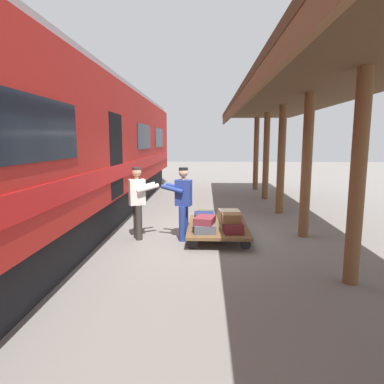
# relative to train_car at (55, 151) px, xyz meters

# --- Properties ---
(ground_plane) EXTENTS (60.00, 60.00, 0.00)m
(ground_plane) POSITION_rel_train_car_xyz_m (-3.73, -0.00, -2.06)
(ground_plane) COLOR slate
(platform_canopy) EXTENTS (3.20, 17.00, 3.56)m
(platform_canopy) POSITION_rel_train_car_xyz_m (-5.96, -0.00, 1.18)
(platform_canopy) COLOR brown
(platform_canopy) RESTS_ON ground_plane
(train_car) EXTENTS (3.02, 20.96, 4.00)m
(train_car) POSITION_rel_train_car_xyz_m (0.00, 0.00, 0.00)
(train_car) COLOR #B21E19
(train_car) RESTS_ON ground_plane
(luggage_cart) EXTENTS (1.41, 2.19, 0.31)m
(luggage_cart) POSITION_rel_train_car_xyz_m (-3.94, 0.17, -1.80)
(luggage_cart) COLOR brown
(luggage_cart) RESTS_ON ground_plane
(suitcase_olive_duffel) EXTENTS (0.47, 0.57, 0.21)m
(suitcase_olive_duffel) POSITION_rel_train_car_xyz_m (-3.62, -0.43, -1.65)
(suitcase_olive_duffel) COLOR brown
(suitcase_olive_duffel) RESTS_ON luggage_cart
(suitcase_maroon_trunk) EXTENTS (0.43, 0.58, 0.22)m
(suitcase_maroon_trunk) POSITION_rel_train_car_xyz_m (-4.25, 0.78, -1.65)
(suitcase_maroon_trunk) COLOR maroon
(suitcase_maroon_trunk) RESTS_ON luggage_cart
(suitcase_cream_canvas) EXTENTS (0.56, 0.52, 0.24)m
(suitcase_cream_canvas) POSITION_rel_train_car_xyz_m (-4.25, -0.43, -1.63)
(suitcase_cream_canvas) COLOR beige
(suitcase_cream_canvas) RESTS_ON luggage_cart
(suitcase_navy_fabric) EXTENTS (0.50, 0.63, 0.29)m
(suitcase_navy_fabric) POSITION_rel_train_car_xyz_m (-3.62, 0.17, -1.61)
(suitcase_navy_fabric) COLOR navy
(suitcase_navy_fabric) RESTS_ON luggage_cart
(suitcase_slate_roller) EXTENTS (0.52, 0.62, 0.18)m
(suitcase_slate_roller) POSITION_rel_train_car_xyz_m (-3.62, 0.78, -1.66)
(suitcase_slate_roller) COLOR #4C515B
(suitcase_slate_roller) RESTS_ON luggage_cart
(suitcase_gray_aluminum) EXTENTS (0.46, 0.51, 0.28)m
(suitcase_gray_aluminum) POSITION_rel_train_car_xyz_m (-4.25, 0.17, -1.61)
(suitcase_gray_aluminum) COLOR #9EA0A5
(suitcase_gray_aluminum) RESTS_ON luggage_cart
(suitcase_brown_leather) EXTENTS (0.42, 0.36, 0.20)m
(suitcase_brown_leather) POSITION_rel_train_car_xyz_m (-4.22, 0.78, -1.44)
(suitcase_brown_leather) COLOR brown
(suitcase_brown_leather) RESTS_ON suitcase_maroon_trunk
(suitcase_burgundy_valise) EXTENTS (0.51, 0.63, 0.15)m
(suitcase_burgundy_valise) POSITION_rel_train_car_xyz_m (-3.63, 0.75, -1.50)
(suitcase_burgundy_valise) COLOR maroon
(suitcase_burgundy_valise) RESTS_ON suitcase_slate_roller
(porter_in_overalls) EXTENTS (0.72, 0.53, 1.70)m
(porter_in_overalls) POSITION_rel_train_car_xyz_m (-3.12, 0.39, -1.14)
(porter_in_overalls) COLOR navy
(porter_in_overalls) RESTS_ON ground_plane
(porter_by_door) EXTENTS (0.74, 0.60, 1.70)m
(porter_by_door) POSITION_rel_train_car_xyz_m (-2.06, 0.34, -1.14)
(porter_by_door) COLOR #332D28
(porter_by_door) RESTS_ON ground_plane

